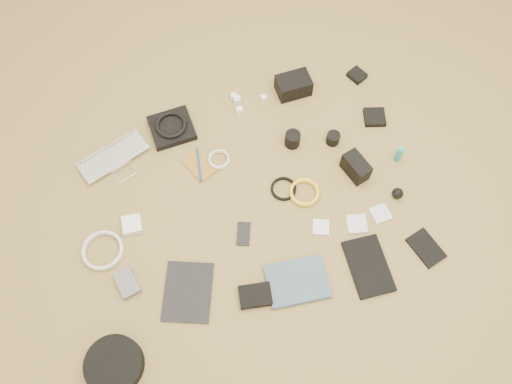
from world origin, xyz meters
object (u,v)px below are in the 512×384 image
object	(u,v)px
phone	(244,234)
headphone_case	(114,365)
laptop	(119,164)
paperback	(303,304)
tablet	(188,292)
dslr_camera	(293,85)

from	to	relation	value
phone	headphone_case	xyz separation A→B (m)	(-0.58, -0.33, 0.02)
laptop	headphone_case	size ratio (longest dim) A/B	1.46
laptop	paperback	world-z (taller)	same
phone	headphone_case	size ratio (longest dim) A/B	0.49
tablet	paperback	bearing A→B (deg)	-3.13
dslr_camera	headphone_case	xyz separation A→B (m)	(-1.00, -0.93, -0.01)
laptop	headphone_case	distance (m)	0.81
tablet	headphone_case	bearing A→B (deg)	-129.28
tablet	phone	size ratio (longest dim) A/B	2.32
dslr_camera	paperback	distance (m)	0.97
dslr_camera	phone	size ratio (longest dim) A/B	1.50
phone	paperback	world-z (taller)	paperback
laptop	headphone_case	world-z (taller)	headphone_case
laptop	paperback	distance (m)	0.96
tablet	phone	xyz separation A→B (m)	(0.27, 0.16, -0.00)
dslr_camera	phone	xyz separation A→B (m)	(-0.42, -0.59, -0.04)
headphone_case	tablet	bearing A→B (deg)	29.72
dslr_camera	phone	bearing A→B (deg)	-125.86
dslr_camera	phone	world-z (taller)	dslr_camera
dslr_camera	tablet	xyz separation A→B (m)	(-0.69, -0.75, -0.04)
tablet	paperback	distance (m)	0.43
tablet	phone	distance (m)	0.31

